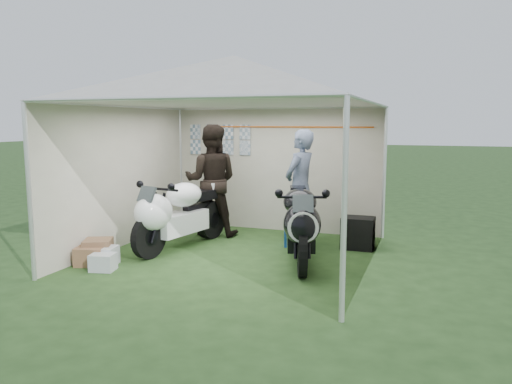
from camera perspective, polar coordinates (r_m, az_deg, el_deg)
ground at (r=7.74m, az=-2.38°, el=-7.28°), size 80.00×80.00×0.00m
canopy_tent at (r=7.52m, az=-2.41°, el=12.09°), size 5.66×5.66×3.00m
motorcycle_white at (r=8.09m, az=-8.99°, el=-2.25°), size 0.76×2.21×1.10m
motorcycle_black at (r=7.23m, az=5.08°, el=-3.38°), size 0.97×2.18×1.10m
paddock_stand at (r=8.32m, az=4.73°, el=-5.05°), size 0.50×0.39×0.33m
person_dark_jacket at (r=8.97m, az=-5.14°, el=1.32°), size 1.14×0.99×2.00m
person_blue_jacket at (r=8.49m, az=5.06°, el=0.67°), size 0.64×0.80×1.92m
equipment_box at (r=8.27m, az=11.56°, el=-4.60°), size 0.52×0.42×0.51m
crate_0 at (r=7.55m, az=-17.14°, el=-6.97°), size 0.45×0.37×0.27m
crate_1 at (r=7.70m, az=-17.59°, el=-6.42°), size 0.51×0.51×0.34m
crate_2 at (r=7.27m, az=-17.09°, el=-7.68°), size 0.37×0.33×0.24m
crate_3 at (r=7.57m, az=-18.40°, el=-6.99°), size 0.47×0.39×0.27m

